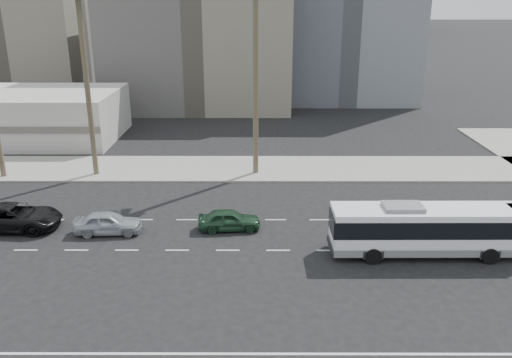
{
  "coord_description": "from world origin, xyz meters",
  "views": [
    {
      "loc": [
        -4.26,
        -27.7,
        14.18
      ],
      "look_at": [
        -4.32,
        4.0,
        3.11
      ],
      "focal_mm": 36.47,
      "sensor_mm": 36.0,
      "label": 1
    }
  ],
  "objects_px": {
    "car_a": "(229,220)",
    "car_b": "(108,223)",
    "city_bus": "(425,228)",
    "car_c": "(13,217)"
  },
  "relations": [
    {
      "from": "car_a",
      "to": "car_b",
      "type": "relative_size",
      "value": 0.95
    },
    {
      "from": "car_b",
      "to": "car_c",
      "type": "height_order",
      "value": "car_c"
    },
    {
      "from": "car_a",
      "to": "car_b",
      "type": "bearing_deg",
      "value": 90.05
    },
    {
      "from": "city_bus",
      "to": "car_b",
      "type": "distance_m",
      "value": 19.36
    },
    {
      "from": "car_a",
      "to": "car_b",
      "type": "xyz_separation_m",
      "value": [
        -7.66,
        -0.57,
        0.04
      ]
    },
    {
      "from": "car_b",
      "to": "car_c",
      "type": "bearing_deg",
      "value": 81.01
    },
    {
      "from": "city_bus",
      "to": "car_c",
      "type": "relative_size",
      "value": 1.8
    },
    {
      "from": "car_b",
      "to": "car_c",
      "type": "distance_m",
      "value": 6.3
    },
    {
      "from": "car_a",
      "to": "car_b",
      "type": "distance_m",
      "value": 7.68
    },
    {
      "from": "city_bus",
      "to": "car_b",
      "type": "height_order",
      "value": "city_bus"
    }
  ]
}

